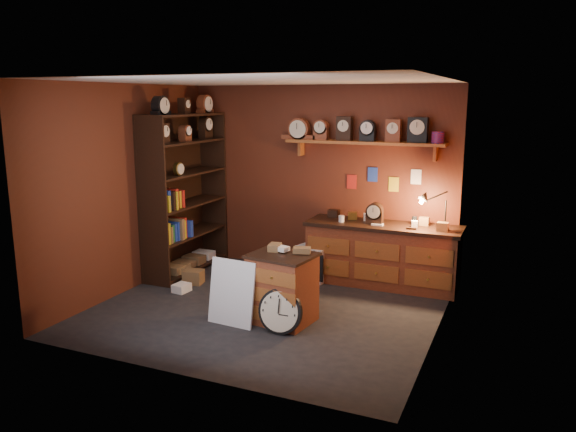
# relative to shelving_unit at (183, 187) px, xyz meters

# --- Properties ---
(floor) EXTENTS (4.00, 4.00, 0.00)m
(floor) POSITION_rel_shelving_unit_xyz_m (1.79, -0.98, -1.25)
(floor) COLOR black
(floor) RESTS_ON ground
(room_shell) EXTENTS (4.02, 3.62, 2.71)m
(room_shell) POSITION_rel_shelving_unit_xyz_m (1.84, -0.87, 0.47)
(room_shell) COLOR #562414
(room_shell) RESTS_ON ground
(shelving_unit) EXTENTS (0.47, 1.60, 2.58)m
(shelving_unit) POSITION_rel_shelving_unit_xyz_m (0.00, 0.00, 0.00)
(shelving_unit) COLOR black
(shelving_unit) RESTS_ON ground
(workbench) EXTENTS (2.08, 0.66, 1.36)m
(workbench) POSITION_rel_shelving_unit_xyz_m (2.84, 0.49, -0.78)
(workbench) COLOR brown
(workbench) RESTS_ON ground
(low_cabinet) EXTENTS (0.77, 0.68, 0.89)m
(low_cabinet) POSITION_rel_shelving_unit_xyz_m (2.12, -1.24, -0.82)
(low_cabinet) COLOR brown
(low_cabinet) RESTS_ON ground
(big_round_clock) EXTENTS (0.50, 0.17, 0.50)m
(big_round_clock) POSITION_rel_shelving_unit_xyz_m (2.23, -1.54, -1.01)
(big_round_clock) COLOR black
(big_round_clock) RESTS_ON ground
(white_panel) EXTENTS (0.58, 0.20, 0.75)m
(white_panel) POSITION_rel_shelving_unit_xyz_m (1.63, -1.53, -1.25)
(white_panel) COLOR silver
(white_panel) RESTS_ON ground
(mini_fridge) EXTENTS (0.57, 0.59, 0.48)m
(mini_fridge) POSITION_rel_shelving_unit_xyz_m (1.93, 0.41, -1.01)
(mini_fridge) COLOR silver
(mini_fridge) RESTS_ON ground
(floor_box_a) EXTENTS (0.34, 0.33, 0.16)m
(floor_box_a) POSITION_rel_shelving_unit_xyz_m (0.14, -0.31, -1.17)
(floor_box_a) COLOR brown
(floor_box_a) RESTS_ON ground
(floor_box_b) EXTENTS (0.20, 0.23, 0.11)m
(floor_box_b) POSITION_rel_shelving_unit_xyz_m (0.49, -0.85, -1.20)
(floor_box_b) COLOR white
(floor_box_b) RESTS_ON ground
(floor_box_c) EXTENTS (0.29, 0.26, 0.19)m
(floor_box_c) POSITION_rel_shelving_unit_xyz_m (0.45, -0.50, -1.16)
(floor_box_c) COLOR brown
(floor_box_c) RESTS_ON ground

